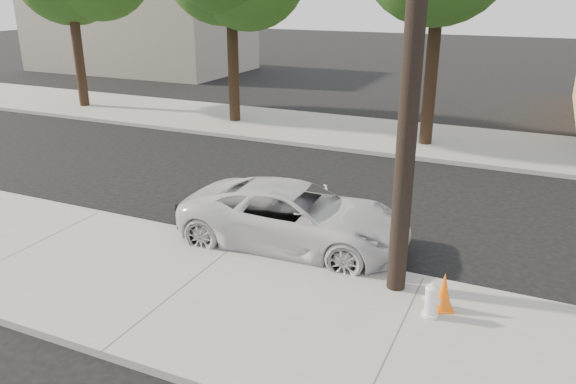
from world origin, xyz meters
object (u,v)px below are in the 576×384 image
Objects in this scene: utility_pole at (415,33)px; traffic_cone at (444,292)px; police_cruiser at (295,217)px; fire_hydrant at (431,301)px.

traffic_cone is (0.92, -0.41, -4.22)m from utility_pole.
police_cruiser is 7.29× the size of traffic_cone.
utility_pole is 15.21× the size of fire_hydrant.
fire_hydrant is at bearing -115.15° from traffic_cone.
utility_pole is 4.88m from police_cruiser.
police_cruiser reaches higher than fire_hydrant.
fire_hydrant is (0.77, -0.72, -4.26)m from utility_pole.
traffic_cone is at bearing -23.91° from utility_pole.
utility_pole reaches higher than police_cruiser.
traffic_cone is (3.46, -1.54, -0.21)m from police_cruiser.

